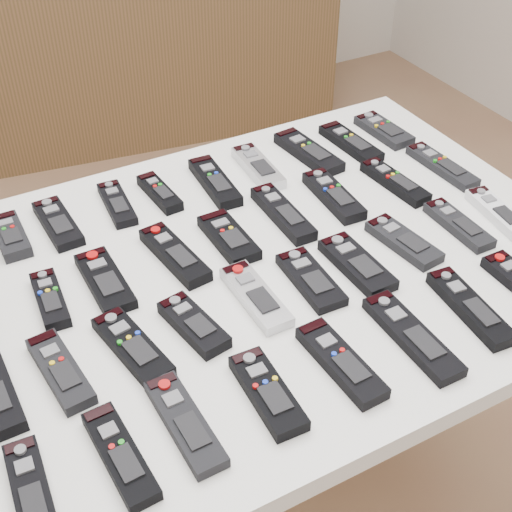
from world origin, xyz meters
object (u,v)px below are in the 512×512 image
remote_25 (357,264)px  remote_26 (404,242)px  table (256,288)px  remote_30 (120,455)px  remote_15 (283,213)px  remote_14 (229,238)px  remote_18 (442,166)px  remote_24 (311,279)px  remote_7 (309,152)px  remote_12 (105,281)px  remote_9 (384,130)px  remote_5 (215,182)px  remote_21 (132,347)px  remote_8 (351,143)px  remote_28 (499,213)px  remote_3 (117,204)px  remote_20 (60,371)px  remote_6 (258,167)px  remote_27 (459,225)px  sideboard (155,48)px  remote_22 (194,325)px  remote_31 (185,423)px  remote_33 (341,362)px  remote_1 (11,236)px  remote_11 (50,299)px  remote_16 (334,196)px  remote_29 (32,493)px  remote_32 (268,392)px  remote_35 (470,307)px  remote_13 (175,255)px  remote_4 (160,193)px  remote_17 (395,182)px  remote_2 (58,223)px

remote_25 → remote_26: remote_25 is taller
table → remote_30: 0.47m
remote_15 → remote_14: bearing=-171.1°
remote_18 → remote_24: (-0.46, -0.19, 0.00)m
remote_7 → remote_12: remote_7 is taller
remote_9 → remote_14: (-0.51, -0.20, 0.00)m
remote_24 → remote_25: size_ratio=0.95×
remote_5 → remote_21: bearing=-128.0°
remote_14 → remote_26: (0.29, -0.17, -0.00)m
remote_25 → remote_8: bearing=55.9°
remote_9 → remote_28: bearing=-93.2°
remote_3 → remote_20: (-0.23, -0.39, 0.00)m
remote_6 → remote_26: (0.12, -0.36, -0.00)m
remote_27 → sideboard: bearing=86.7°
remote_12 → remote_24: 0.37m
sideboard → remote_15: bearing=-94.7°
remote_7 → remote_22: size_ratio=1.33×
sideboard → remote_5: size_ratio=8.43×
remote_31 → remote_33: bearing=-3.5°
remote_1 → remote_30: bearing=-88.1°
remote_15 → remote_31: size_ratio=1.04×
remote_11 → remote_16: size_ratio=0.80×
remote_29 → remote_32: 0.36m
remote_27 → remote_9: bearing=76.1°
remote_3 → remote_35: 0.72m
remote_11 → remote_28: (0.86, -0.18, -0.00)m
remote_24 → remote_30: 0.47m
remote_32 → remote_30: bearing=-178.0°
remote_6 → remote_13: size_ratio=0.93×
remote_11 → remote_27: 0.78m
remote_1 → remote_3: 0.22m
remote_3 → remote_30: 0.62m
remote_32 → remote_31: bearing=178.3°
remote_33 → remote_31: bearing=175.3°
remote_4 → remote_33: (0.07, -0.58, 0.00)m
remote_33 → remote_21: bearing=143.1°
remote_9 → remote_17: (-0.11, -0.19, 0.00)m
remote_12 → remote_29: bearing=-122.3°
remote_11 → remote_26: 0.66m
remote_4 → remote_13: size_ratio=0.76×
remote_18 → remote_24: size_ratio=1.18×
remote_16 → remote_28: 0.33m
remote_33 → remote_20: bearing=151.3°
table → remote_33: remote_33 is taller
remote_1 → remote_15: size_ratio=0.71×
table → remote_21: remote_21 is taller
remote_2 → remote_30: 0.58m
remote_13 → remote_16: size_ratio=1.03×
sideboard → remote_24: remote_24 is taller
remote_12 → remote_21: same height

